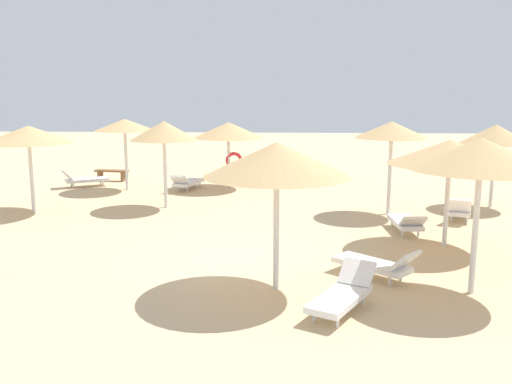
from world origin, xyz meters
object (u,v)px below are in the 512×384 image
(parasol_0, at_px, (450,152))
(lounger_4, at_px, (83,179))
(parasol_7, at_px, (496,135))
(parasol_8, at_px, (164,131))
(parasol_4, at_px, (125,125))
(lounger_5, at_px, (377,264))
(bench_2, at_px, (308,174))
(lounger_1, at_px, (460,209))
(parasol_9, at_px, (28,135))
(parasol_3, at_px, (228,131))
(parasol_1, at_px, (392,130))
(bench_1, at_px, (112,173))
(parasol_2, at_px, (277,160))
(lounger_0, at_px, (406,222))
(lounger_3, at_px, (187,182))
(parasol_5, at_px, (481,154))
(lounger_2, at_px, (343,294))
(bench_0, at_px, (291,174))

(parasol_0, distance_m, lounger_4, 15.18)
(parasol_7, relative_size, parasol_8, 0.96)
(parasol_4, distance_m, lounger_5, 13.50)
(parasol_0, relative_size, bench_2, 2.04)
(lounger_1, height_order, bench_2, lounger_1)
(parasol_7, xyz_separation_m, parasol_9, (-15.41, -1.65, 0.06))
(parasol_3, relative_size, lounger_4, 1.49)
(parasol_1, distance_m, parasol_3, 7.35)
(parasol_4, xyz_separation_m, bench_1, (-1.31, 2.16, -2.25))
(parasol_2, xyz_separation_m, lounger_5, (2.16, 0.76, -2.33))
(parasol_8, bearing_deg, lounger_4, 137.91)
(lounger_0, xyz_separation_m, lounger_5, (-1.44, -3.93, 0.01))
(parasol_4, xyz_separation_m, lounger_3, (2.44, 0.08, -2.28))
(parasol_0, distance_m, parasol_5, 3.45)
(parasol_5, distance_m, lounger_3, 13.81)
(parasol_2, height_order, bench_2, parasol_2)
(lounger_1, xyz_separation_m, lounger_2, (-4.37, -7.56, -0.00))
(parasol_9, bearing_deg, lounger_5, -30.27)
(lounger_2, height_order, bench_1, lounger_2)
(parasol_2, height_order, parasol_8, parasol_2)
(parasol_0, relative_size, parasol_3, 1.09)
(parasol_5, xyz_separation_m, lounger_4, (-12.15, 11.67, -2.47))
(parasol_7, xyz_separation_m, lounger_3, (-11.06, 2.73, -2.19))
(parasol_8, xyz_separation_m, lounger_3, (0.13, 3.41, -2.31))
(bench_2, bearing_deg, bench_0, -175.45)
(lounger_3, bearing_deg, parasol_3, 21.17)
(parasol_0, xyz_separation_m, lounger_4, (-12.55, 8.26, -2.13))
(lounger_2, bearing_deg, lounger_1, 60.00)
(parasol_1, height_order, bench_2, parasol_1)
(lounger_2, height_order, lounger_3, lounger_2)
(parasol_0, distance_m, parasol_2, 5.48)
(parasol_8, distance_m, lounger_1, 9.90)
(parasol_4, height_order, parasol_7, parasol_4)
(parasol_0, height_order, bench_2, parasol_0)
(bench_0, bearing_deg, lounger_1, -53.04)
(lounger_3, bearing_deg, parasol_1, -28.57)
(parasol_3, distance_m, lounger_0, 9.37)
(parasol_7, height_order, bench_0, parasol_7)
(parasol_9, xyz_separation_m, bench_2, (9.31, 6.73, -2.22))
(parasol_9, bearing_deg, lounger_1, -1.21)
(lounger_5, bearing_deg, parasol_5, -24.22)
(parasol_7, xyz_separation_m, parasol_8, (-11.19, -0.68, 0.12))
(parasol_0, relative_size, parasol_7, 1.10)
(parasol_8, height_order, parasol_9, parasol_8)
(bench_1, bearing_deg, bench_2, 1.79)
(lounger_0, distance_m, lounger_5, 4.19)
(parasol_8, bearing_deg, lounger_1, -7.50)
(parasol_2, xyz_separation_m, parasol_4, (-6.24, 11.08, -0.05))
(parasol_8, distance_m, lounger_5, 9.55)
(parasol_5, xyz_separation_m, bench_0, (-3.53, 13.48, -2.44))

